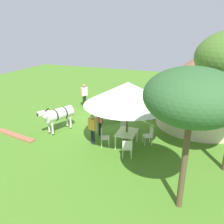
{
  "coord_description": "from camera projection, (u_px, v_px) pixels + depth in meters",
  "views": [
    {
      "loc": [
        12.5,
        5.27,
        5.64
      ],
      "look_at": [
        0.92,
        0.78,
        1.0
      ],
      "focal_mm": 36.87,
      "sensor_mm": 36.0,
      "label": 1
    }
  ],
  "objects": [
    {
      "name": "patio_chair_west_end",
      "position": [
        149.0,
        135.0,
        11.58
      ],
      "size": [
        0.59,
        0.58,
        0.9
      ],
      "rotation": [
        0.0,
        0.0,
        -2.64
      ],
      "color": "white",
      "rests_on": "ground_plane"
    },
    {
      "name": "striped_lounge_chair",
      "position": [
        104.0,
        105.0,
        16.68
      ],
      "size": [
        0.77,
        0.95,
        0.59
      ],
      "rotation": [
        0.0,
        0.0,
        3.48
      ],
      "color": "#D2544E",
      "rests_on": "ground_plane"
    },
    {
      "name": "ground_plane",
      "position": [
        106.0,
        120.0,
        14.67
      ],
      "size": [
        36.0,
        36.0,
        0.0
      ],
      "primitive_type": "plane",
      "color": "#487924"
    },
    {
      "name": "patio_chair_near_hut",
      "position": [
        103.0,
        136.0,
        11.38
      ],
      "size": [
        0.57,
        0.56,
        0.9
      ],
      "rotation": [
        0.0,
        0.0,
        0.42
      ],
      "color": "silver",
      "rests_on": "ground_plane"
    },
    {
      "name": "patio_dining_table",
      "position": [
        127.0,
        133.0,
        11.39
      ],
      "size": [
        1.27,
        0.95,
        0.74
      ],
      "rotation": [
        0.0,
        0.0,
        0.02
      ],
      "color": "silver",
      "rests_on": "ground_plane"
    },
    {
      "name": "zebra_toward_hut",
      "position": [
        133.0,
        95.0,
        16.55
      ],
      "size": [
        1.02,
        2.05,
        1.54
      ],
      "rotation": [
        0.0,
        0.0,
        0.26
      ],
      "color": "silver",
      "rests_on": "ground_plane"
    },
    {
      "name": "standing_watcher",
      "position": [
        84.0,
        93.0,
        16.74
      ],
      "size": [
        0.55,
        0.43,
        1.75
      ],
      "rotation": [
        0.0,
        0.0,
        -0.53
      ],
      "color": "black",
      "rests_on": "ground_plane"
    },
    {
      "name": "patio_chair_east_end",
      "position": [
        127.0,
        147.0,
        10.35
      ],
      "size": [
        0.54,
        0.55,
        0.9
      ],
      "rotation": [
        0.0,
        0.0,
        -4.38
      ],
      "color": "white",
      "rests_on": "ground_plane"
    },
    {
      "name": "guest_behind_table",
      "position": [
        93.0,
        127.0,
        11.41
      ],
      "size": [
        0.33,
        0.55,
        1.6
      ],
      "rotation": [
        0.0,
        0.0,
        4.39
      ],
      "color": "#1D2528",
      "rests_on": "ground_plane"
    },
    {
      "name": "thatched_hut",
      "position": [
        203.0,
        85.0,
        13.23
      ],
      "size": [
        6.15,
        6.15,
        4.48
      ],
      "rotation": [
        0.0,
        0.0,
        3.23
      ],
      "color": "beige",
      "rests_on": "ground_plane"
    },
    {
      "name": "acacia_tree_left_background",
      "position": [
        192.0,
        97.0,
        6.38
      ],
      "size": [
        2.76,
        2.76,
        4.64
      ],
      "color": "brown",
      "rests_on": "ground_plane"
    },
    {
      "name": "brick_patio_kerb",
      "position": [
        15.0,
        135.0,
        12.59
      ],
      "size": [
        0.84,
        2.82,
        0.08
      ],
      "primitive_type": "cube",
      "rotation": [
        0.0,
        0.0,
        1.4
      ],
      "color": "#9D5F40",
      "rests_on": "ground_plane"
    },
    {
      "name": "patio_chair_near_lawn",
      "position": [
        125.0,
        126.0,
        12.52
      ],
      "size": [
        0.56,
        0.57,
        0.9
      ],
      "rotation": [
        0.0,
        0.0,
        -1.16
      ],
      "color": "silver",
      "rests_on": "ground_plane"
    },
    {
      "name": "guest_beside_umbrella",
      "position": [
        100.0,
        119.0,
        12.39
      ],
      "size": [
        0.46,
        0.43,
        1.6
      ],
      "rotation": [
        0.0,
        0.0,
        3.85
      ],
      "color": "black",
      "rests_on": "ground_plane"
    },
    {
      "name": "shade_umbrella",
      "position": [
        128.0,
        93.0,
        10.67
      ],
      "size": [
        4.17,
        4.17,
        3.26
      ],
      "color": "brown",
      "rests_on": "ground_plane"
    },
    {
      "name": "zebra_nearest_camera",
      "position": [
        109.0,
        108.0,
        14.19
      ],
      "size": [
        1.8,
        1.81,
        1.46
      ],
      "rotation": [
        0.0,
        0.0,
        3.92
      ],
      "color": "silver",
      "rests_on": "ground_plane"
    },
    {
      "name": "zebra_by_umbrella",
      "position": [
        58.0,
        114.0,
        12.85
      ],
      "size": [
        2.15,
        1.2,
        1.55
      ],
      "rotation": [
        0.0,
        0.0,
        4.32
      ],
      "color": "silver",
      "rests_on": "ground_plane"
    }
  ]
}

